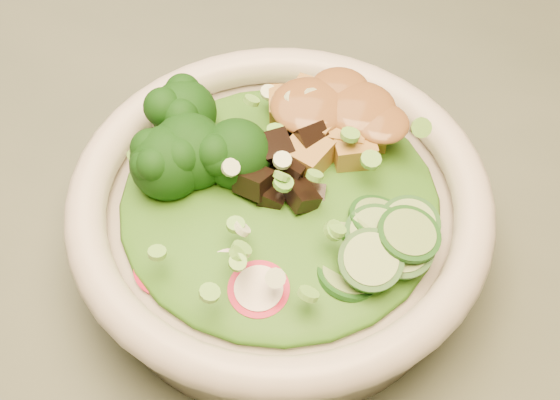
% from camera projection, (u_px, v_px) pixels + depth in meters
% --- Properties ---
extents(salad_bowl, '(0.27, 0.27, 0.07)m').
position_uv_depth(salad_bowl, '(280.00, 218.00, 0.51)').
color(salad_bowl, beige).
rests_on(salad_bowl, dining_table).
extents(lettuce_bed, '(0.20, 0.20, 0.02)m').
position_uv_depth(lettuce_bed, '(280.00, 199.00, 0.49)').
color(lettuce_bed, '#216315').
rests_on(lettuce_bed, salad_bowl).
extents(broccoli_florets, '(0.08, 0.07, 0.04)m').
position_uv_depth(broccoli_florets, '(193.00, 147.00, 0.50)').
color(broccoli_florets, black).
rests_on(broccoli_florets, salad_bowl).
extents(radish_slices, '(0.11, 0.04, 0.02)m').
position_uv_depth(radish_slices, '(228.00, 276.00, 0.45)').
color(radish_slices, '#B10D2F').
rests_on(radish_slices, salad_bowl).
extents(cucumber_slices, '(0.07, 0.07, 0.04)m').
position_uv_depth(cucumber_slices, '(374.00, 232.00, 0.46)').
color(cucumber_slices, '#81AC60').
rests_on(cucumber_slices, salad_bowl).
extents(mushroom_heap, '(0.07, 0.07, 0.04)m').
position_uv_depth(mushroom_heap, '(290.00, 172.00, 0.49)').
color(mushroom_heap, black).
rests_on(mushroom_heap, salad_bowl).
extents(tofu_cubes, '(0.09, 0.06, 0.04)m').
position_uv_depth(tofu_cubes, '(330.00, 123.00, 0.51)').
color(tofu_cubes, '#A58037').
rests_on(tofu_cubes, salad_bowl).
extents(peanut_sauce, '(0.07, 0.06, 0.02)m').
position_uv_depth(peanut_sauce, '(331.00, 109.00, 0.50)').
color(peanut_sauce, brown).
rests_on(peanut_sauce, tofu_cubes).
extents(scallion_garnish, '(0.19, 0.19, 0.02)m').
position_uv_depth(scallion_garnish, '(280.00, 175.00, 0.47)').
color(scallion_garnish, '#6BBE43').
rests_on(scallion_garnish, salad_bowl).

